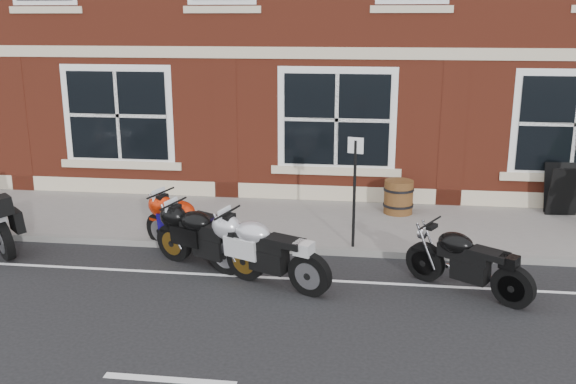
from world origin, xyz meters
The scene contains 10 objects.
ground centered at (0.00, 0.00, 0.00)m, with size 80.00×80.00×0.00m, color black.
sidewalk centered at (0.00, 3.00, 0.06)m, with size 30.00×3.00×0.12m, color slate.
kerb centered at (0.00, 1.42, 0.06)m, with size 30.00×0.16×0.12m, color slate.
moto_sport_red centered at (-0.84, 1.02, 0.58)m, with size 2.04×1.23×1.02m.
moto_sport_black centered at (-0.41, 0.46, 0.58)m, with size 2.08×1.11×1.01m.
moto_sport_silver centered at (0.65, -0.03, 0.60)m, with size 2.15×1.11×1.04m.
moto_naked_black centered at (3.78, 0.04, 0.55)m, with size 1.81×1.35×0.96m.
a_board_sign centered at (6.27, 4.13, 0.65)m, with size 0.64×0.42×1.06m, color black, non-canonical shape.
barrel_planter centered at (2.88, 3.76, 0.47)m, with size 0.64×0.64×0.71m.
parking_sign centered at (2.00, 1.55, 1.28)m, with size 0.28×0.10×2.00m.
Camera 1 is at (2.25, -9.47, 4.11)m, focal length 40.00 mm.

